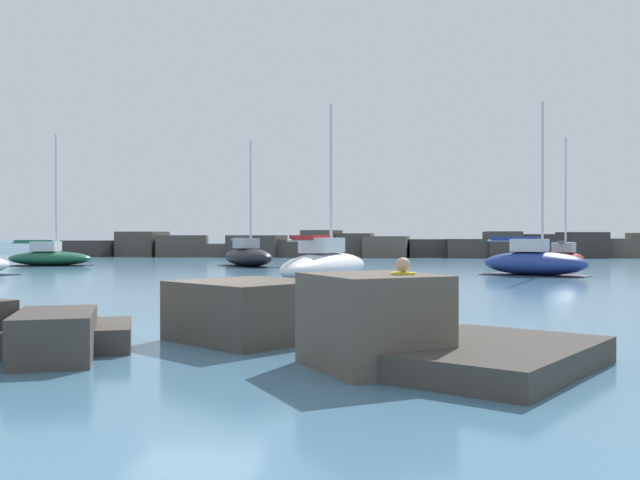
{
  "coord_description": "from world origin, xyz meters",
  "views": [
    {
      "loc": [
        3.89,
        -13.52,
        2.06
      ],
      "look_at": [
        -0.47,
        26.59,
        1.77
      ],
      "focal_mm": 40.0,
      "sensor_mm": 36.0,
      "label": 1
    }
  ],
  "objects_px": {
    "sailboat_moored_3": "(248,256)",
    "sailboat_moored_2": "(564,258)",
    "sailboat_moored_4": "(534,262)",
    "sailboat_moored_5": "(49,257)",
    "sailboat_moored_0": "(325,265)",
    "person_on_rocks": "(403,307)"
  },
  "relations": [
    {
      "from": "sailboat_moored_2",
      "to": "person_on_rocks",
      "type": "relative_size",
      "value": 4.95
    },
    {
      "from": "sailboat_moored_0",
      "to": "sailboat_moored_5",
      "type": "relative_size",
      "value": 0.96
    },
    {
      "from": "sailboat_moored_4",
      "to": "sailboat_moored_2",
      "type": "bearing_deg",
      "value": 70.1
    },
    {
      "from": "sailboat_moored_5",
      "to": "person_on_rocks",
      "type": "distance_m",
      "value": 41.27
    },
    {
      "from": "sailboat_moored_5",
      "to": "person_on_rocks",
      "type": "xyz_separation_m",
      "value": [
        23.11,
        -34.2,
        0.37
      ]
    },
    {
      "from": "sailboat_moored_0",
      "to": "sailboat_moored_4",
      "type": "xyz_separation_m",
      "value": [
        10.0,
        6.4,
        -0.03
      ]
    },
    {
      "from": "sailboat_moored_2",
      "to": "sailboat_moored_5",
      "type": "height_order",
      "value": "sailboat_moored_5"
    },
    {
      "from": "sailboat_moored_0",
      "to": "sailboat_moored_5",
      "type": "distance_m",
      "value": 24.62
    },
    {
      "from": "sailboat_moored_5",
      "to": "sailboat_moored_2",
      "type": "bearing_deg",
      "value": 4.95
    },
    {
      "from": "sailboat_moored_5",
      "to": "person_on_rocks",
      "type": "bearing_deg",
      "value": -55.95
    },
    {
      "from": "sailboat_moored_3",
      "to": "sailboat_moored_4",
      "type": "distance_m",
      "value": 18.68
    },
    {
      "from": "sailboat_moored_3",
      "to": "sailboat_moored_2",
      "type": "bearing_deg",
      "value": 6.78
    },
    {
      "from": "sailboat_moored_0",
      "to": "sailboat_moored_5",
      "type": "height_order",
      "value": "sailboat_moored_5"
    },
    {
      "from": "sailboat_moored_3",
      "to": "sailboat_moored_5",
      "type": "bearing_deg",
      "value": -177.91
    },
    {
      "from": "sailboat_moored_0",
      "to": "sailboat_moored_4",
      "type": "bearing_deg",
      "value": 32.6
    },
    {
      "from": "sailboat_moored_0",
      "to": "sailboat_moored_4",
      "type": "relative_size",
      "value": 0.96
    },
    {
      "from": "sailboat_moored_5",
      "to": "person_on_rocks",
      "type": "relative_size",
      "value": 5.09
    },
    {
      "from": "sailboat_moored_3",
      "to": "person_on_rocks",
      "type": "relative_size",
      "value": 4.75
    },
    {
      "from": "sailboat_moored_2",
      "to": "sailboat_moored_0",
      "type": "bearing_deg",
      "value": -128.79
    },
    {
      "from": "sailboat_moored_3",
      "to": "sailboat_moored_4",
      "type": "bearing_deg",
      "value": -27.25
    },
    {
      "from": "sailboat_moored_4",
      "to": "person_on_rocks",
      "type": "xyz_separation_m",
      "value": [
        -6.82,
        -26.13,
        0.26
      ]
    },
    {
      "from": "person_on_rocks",
      "to": "sailboat_moored_0",
      "type": "bearing_deg",
      "value": 99.16
    }
  ]
}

